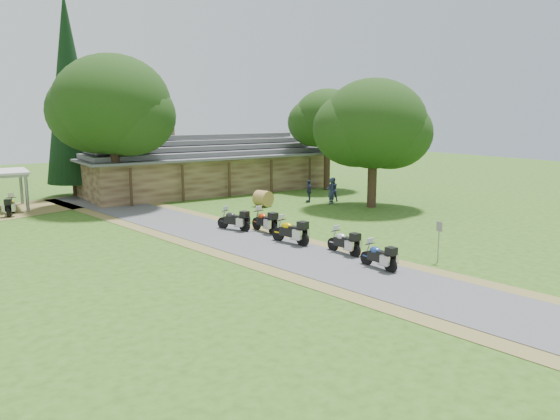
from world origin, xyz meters
TOP-DOWN VIEW (x-y plane):
  - ground at (0.00, 0.00)m, footprint 120.00×120.00m
  - driveway at (-0.50, 4.00)m, footprint 51.95×51.95m
  - lodge at (6.00, 24.00)m, footprint 21.40×9.40m
  - motorcycle_row_a at (1.44, -1.93)m, footprint 0.65×1.84m
  - motorcycle_row_b at (1.88, 0.85)m, footprint 0.73×1.92m
  - motorcycle_row_c at (0.95, 3.96)m, footprint 1.18×2.22m
  - motorcycle_row_d at (1.33, 7.01)m, footprint 0.75×2.09m
  - motorcycle_row_e at (0.15, 8.46)m, footprint 1.39×2.05m
  - motorcycle_carport_a at (-9.69, 20.77)m, footprint 1.20×2.08m
  - person_a at (10.58, 12.40)m, footprint 0.76×0.66m
  - person_b at (11.46, 13.29)m, footprint 0.73×0.64m
  - person_c at (9.85, 14.12)m, footprint 0.64×0.69m
  - hay_bale at (5.89, 14.33)m, footprint 1.39×1.32m
  - sign_post at (4.40, -2.68)m, footprint 0.34×0.06m
  - oak_lodge_left at (-2.75, 20.43)m, footprint 8.23×8.23m
  - oak_lodge_right at (15.25, 18.66)m, footprint 5.85×5.85m
  - oak_driveway at (12.16, 9.76)m, footprint 7.39×7.39m
  - cedar_near at (-3.98, 26.99)m, footprint 4.24×4.24m

SIDE VIEW (x-z plane):
  - ground at x=0.00m, z-range 0.00..0.00m
  - driveway at x=-0.50m, z-range 0.00..0.00m
  - hay_bale at x=5.89m, z-range 0.00..1.16m
  - motorcycle_row_a at x=1.44m, z-range 0.00..1.25m
  - motorcycle_row_b at x=1.88m, z-range 0.00..1.29m
  - motorcycle_row_e at x=0.15m, z-range 0.00..1.34m
  - motorcycle_carport_a at x=-9.69m, z-range 0.00..1.35m
  - motorcycle_row_d at x=1.33m, z-range 0.00..1.41m
  - motorcycle_row_c at x=0.95m, z-range 0.00..1.44m
  - sign_post at x=4.40m, z-range 0.00..1.89m
  - person_c at x=9.85m, z-range 0.00..1.98m
  - person_b at x=11.46m, z-range 0.00..2.16m
  - person_a at x=10.58m, z-range 0.00..2.24m
  - lodge at x=6.00m, z-range 0.00..4.90m
  - oak_driveway at x=12.16m, z-range 0.00..9.53m
  - oak_lodge_right at x=15.25m, z-range 0.00..10.04m
  - oak_lodge_left at x=-2.75m, z-range 0.00..11.66m
  - cedar_near at x=-3.98m, z-range 0.00..15.90m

